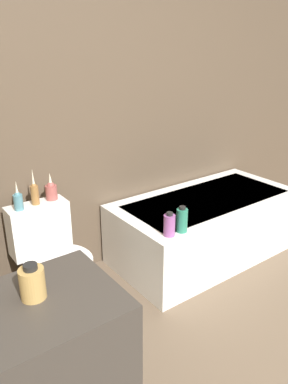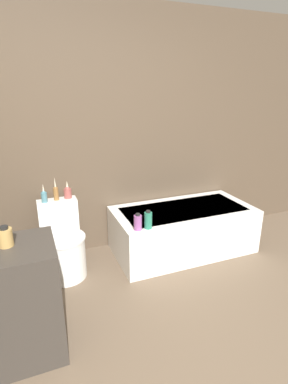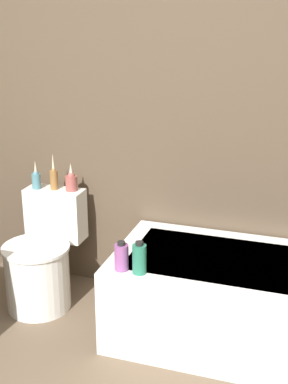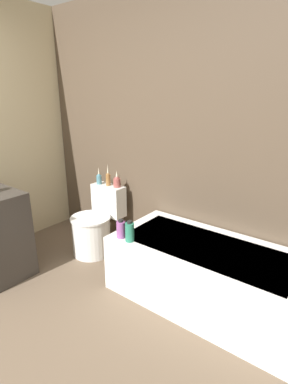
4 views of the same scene
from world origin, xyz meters
The scene contains 8 objects.
wall_back_tiled centered at (0.00, 2.13, 1.30)m, with size 6.40×0.06×2.60m.
bathtub centered at (0.80, 1.69, 0.26)m, with size 1.55×0.78×0.50m.
toilet centered at (-0.52, 1.72, 0.29)m, with size 0.42×0.58×0.71m.
vase_gold centered at (-0.64, 1.92, 0.77)m, with size 0.06×0.06×0.19m.
vase_silver centered at (-0.52, 1.94, 0.79)m, with size 0.05×0.05×0.24m.
vase_bronze centered at (-0.40, 1.96, 0.77)m, with size 0.08×0.08×0.18m.
shampoo_bottle_tall centered at (0.15, 1.40, 0.58)m, with size 0.08×0.08×0.16m.
shampoo_bottle_short centered at (0.25, 1.39, 0.59)m, with size 0.08×0.08×0.18m.
Camera 3 is at (1.07, -1.00, 1.85)m, focal length 50.00 mm.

